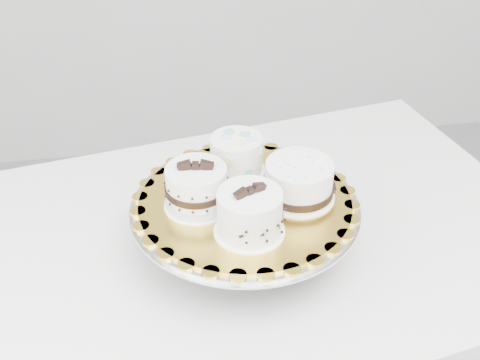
{
  "coord_description": "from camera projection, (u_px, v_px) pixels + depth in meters",
  "views": [
    {
      "loc": [
        -0.18,
        -0.69,
        1.5
      ],
      "look_at": [
        -0.05,
        0.14,
        0.92
      ],
      "focal_mm": 45.0,
      "sensor_mm": 36.0,
      "label": 1
    }
  ],
  "objects": [
    {
      "name": "table",
      "position": [
        251.0,
        262.0,
        1.22
      ],
      "size": [
        1.28,
        0.97,
        0.75
      ],
      "rotation": [
        0.0,
        0.0,
        0.18
      ],
      "color": "silver",
      "rests_on": "floor"
    },
    {
      "name": "cake_swirl",
      "position": [
        250.0,
        214.0,
        0.97
      ],
      "size": [
        0.14,
        0.14,
        0.09
      ],
      "rotation": [
        0.0,
        0.0,
        0.4
      ],
      "color": "white",
      "rests_on": "cake_board"
    },
    {
      "name": "cake_ribbon",
      "position": [
        299.0,
        182.0,
        1.05
      ],
      "size": [
        0.14,
        0.13,
        0.07
      ],
      "rotation": [
        0.0,
        0.0,
        -0.08
      ],
      "color": "white",
      "rests_on": "cake_board"
    },
    {
      "name": "cake_stand",
      "position": [
        245.0,
        218.0,
        1.09
      ],
      "size": [
        0.41,
        0.41,
        0.11
      ],
      "color": "gray",
      "rests_on": "table"
    },
    {
      "name": "cake_dots",
      "position": [
        236.0,
        154.0,
        1.12
      ],
      "size": [
        0.12,
        0.12,
        0.07
      ],
      "rotation": [
        0.0,
        0.0,
        0.25
      ],
      "color": "white",
      "rests_on": "cake_board"
    },
    {
      "name": "cake_banded",
      "position": [
        197.0,
        189.0,
        1.03
      ],
      "size": [
        0.12,
        0.12,
        0.1
      ],
      "rotation": [
        0.0,
        0.0,
        -0.13
      ],
      "color": "white",
      "rests_on": "cake_board"
    },
    {
      "name": "cake_board",
      "position": [
        245.0,
        201.0,
        1.07
      ],
      "size": [
        0.49,
        0.49,
        0.01
      ],
      "primitive_type": "cylinder",
      "rotation": [
        0.0,
        0.0,
        0.37
      ],
      "color": "gold",
      "rests_on": "cake_stand"
    }
  ]
}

